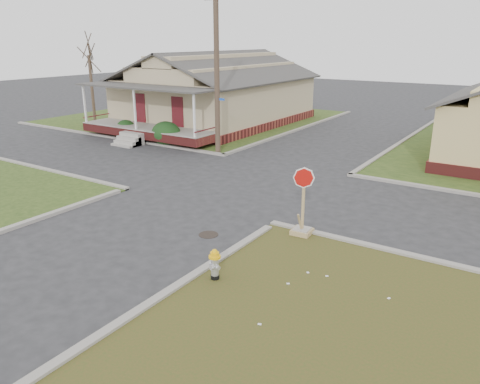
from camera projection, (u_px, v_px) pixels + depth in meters
The scene contains 11 objects.
ground at pixel (168, 217), 16.77m from camera, with size 120.00×120.00×0.00m, color #28282B.
verge_far_left at pixel (196, 117), 37.83m from camera, with size 19.00×19.00×0.05m, color #2A4117.
curbs at pixel (243, 183), 20.74m from camera, with size 80.00×40.00×0.12m, color gray, non-canonical shape.
manhole at pixel (209, 235), 15.22m from camera, with size 0.64×0.64×0.01m, color black.
corner_house at pixel (216, 93), 34.52m from camera, with size 10.10×15.50×5.30m.
utility_pole at pixel (217, 67), 24.57m from camera, with size 1.80×0.28×9.00m.
tree_far_left at pixel (92, 89), 34.90m from camera, with size 0.22×0.22×4.90m, color #423126.
fire_hydrant at pixel (215, 263), 12.20m from camera, with size 0.32×0.32×0.85m.
stop_sign at pixel (302, 220), 15.03m from camera, with size 0.64×0.62×2.24m.
hedge_left at pixel (126, 128), 30.29m from camera, with size 1.40×1.15×1.07m, color #163D17.
hedge_right at pixel (166, 134), 27.94m from camera, with size 1.66×1.36×1.26m, color #163D17.
Camera 1 is at (10.75, -11.67, 6.07)m, focal length 35.00 mm.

